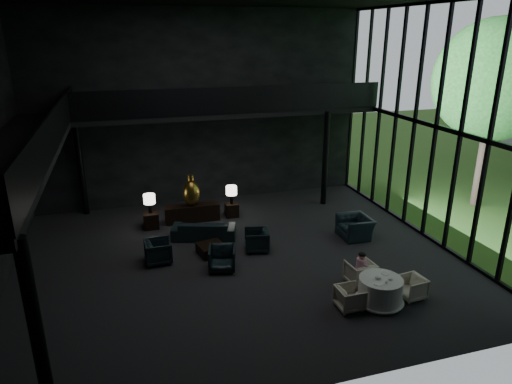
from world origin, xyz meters
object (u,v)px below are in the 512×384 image
object	(u,v)px
console	(192,213)
sofa	(204,226)
lounge_armchair_west	(158,250)
lounge_armchair_south	(222,257)
coffee_table	(211,249)
side_table_left	(151,220)
dining_table	(380,292)
side_table_right	(232,210)
dining_chair_north	(360,272)
dining_chair_east	(411,288)
lounge_armchair_east	(257,239)
dining_chair_west	(350,298)
table_lamp_right	(231,191)
child	(362,262)
bronze_urn	(191,193)
window_armchair	(355,222)
table_lamp_left	(149,200)

from	to	relation	value
console	sofa	world-z (taller)	sofa
lounge_armchair_west	lounge_armchair_south	distance (m)	2.13
coffee_table	side_table_left	bearing A→B (deg)	121.73
dining_table	side_table_left	bearing A→B (deg)	128.52
side_table_right	dining_chair_north	world-z (taller)	dining_chair_north
console	side_table_right	world-z (taller)	console
coffee_table	dining_chair_east	world-z (taller)	dining_chair_east
side_table_right	lounge_armchair_west	size ratio (longest dim) A/B	0.61
lounge_armchair_east	dining_chair_west	xyz separation A→B (m)	(1.39, -4.03, -0.12)
table_lamp_right	child	xyz separation A→B (m)	(2.32, -6.27, -0.31)
bronze_urn	dining_chair_east	bearing A→B (deg)	-55.42
bronze_urn	window_armchair	bearing A→B (deg)	-30.30
dining_chair_north	lounge_armchair_south	bearing A→B (deg)	-31.96
table_lamp_left	dining_chair_north	size ratio (longest dim) A/B	0.97
lounge_armchair_south	table_lamp_left	bearing A→B (deg)	130.57
sofa	lounge_armchair_south	distance (m)	2.48
side_table_right	dining_chair_east	world-z (taller)	dining_chair_east
lounge_armchair_west	child	bearing A→B (deg)	-121.39
lounge_armchair_east	dining_chair_east	distance (m)	5.21
table_lamp_right	child	bearing A→B (deg)	-69.66
lounge_armchair_south	dining_chair_north	size ratio (longest dim) A/B	1.19
table_lamp_left	dining_chair_north	world-z (taller)	table_lamp_left
side_table_left	table_lamp_left	xyz separation A→B (m)	(0.00, 0.01, 0.83)
dining_table	dining_chair_north	bearing A→B (deg)	90.21
bronze_urn	lounge_armchair_west	size ratio (longest dim) A/B	1.36
console	child	distance (m)	7.37
lounge_armchair_west	window_armchair	bearing A→B (deg)	-92.22
window_armchair	lounge_armchair_east	bearing A→B (deg)	-89.77
lounge_armchair_south	dining_chair_north	distance (m)	4.20
lounge_armchair_east	side_table_right	bearing A→B (deg)	-165.93
console	window_armchair	world-z (taller)	window_armchair
sofa	dining_chair_east	size ratio (longest dim) A/B	4.01
dining_chair_west	bronze_urn	bearing A→B (deg)	22.33
lounge_armchair_west	child	xyz separation A→B (m)	(5.50, -3.15, 0.31)
table_lamp_left	dining_chair_east	world-z (taller)	table_lamp_left
lounge_armchair_south	child	bearing A→B (deg)	-14.46
lounge_armchair_west	dining_chair_west	bearing A→B (deg)	-133.10
table_lamp_right	table_lamp_left	bearing A→B (deg)	-175.85
table_lamp_left	dining_table	xyz separation A→B (m)	(5.57, -7.01, -0.80)
console	bronze_urn	distance (m)	0.86
table_lamp_left	side_table_right	world-z (taller)	table_lamp_left
table_lamp_left	side_table_right	size ratio (longest dim) A/B	1.34
side_table_left	dining_chair_east	world-z (taller)	dining_chair_east
dining_chair_east	child	distance (m)	1.50
table_lamp_left	window_armchair	bearing A→B (deg)	-22.95
lounge_armchair_south	dining_chair_east	size ratio (longest dim) A/B	1.46
dining_chair_north	child	xyz separation A→B (m)	(-0.05, -0.11, 0.38)
coffee_table	dining_chair_west	world-z (taller)	dining_chair_west
table_lamp_right	sofa	distance (m)	2.31
side_table_left	dining_table	size ratio (longest dim) A/B	0.45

